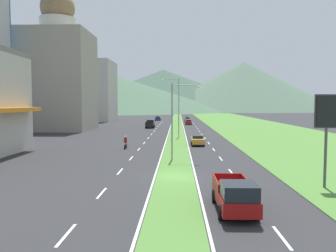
# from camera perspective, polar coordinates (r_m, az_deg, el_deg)

# --- Properties ---
(ground_plane) EXTENTS (600.00, 600.00, 0.00)m
(ground_plane) POSITION_cam_1_polar(r_m,az_deg,el_deg) (28.62, 1.23, -8.75)
(ground_plane) COLOR #2D2D30
(grass_median) EXTENTS (3.20, 240.00, 0.06)m
(grass_median) POSITION_cam_1_polar(r_m,az_deg,el_deg) (88.14, 1.55, -0.14)
(grass_median) COLOR #518438
(grass_median) RESTS_ON ground_plane
(grass_verge_right) EXTENTS (24.00, 240.00, 0.06)m
(grass_verge_right) POSITION_cam_1_polar(r_m,az_deg,el_deg) (90.47, 14.71, -0.16)
(grass_verge_right) COLOR #518438
(grass_verge_right) RESTS_ON ground_plane
(lane_dash_left_1) EXTENTS (0.16, 2.80, 0.01)m
(lane_dash_left_1) POSITION_cam_1_polar(r_m,az_deg,el_deg) (17.37, -17.05, -17.42)
(lane_dash_left_1) COLOR silver
(lane_dash_left_1) RESTS_ON ground_plane
(lane_dash_left_2) EXTENTS (0.16, 2.80, 0.01)m
(lane_dash_left_2) POSITION_cam_1_polar(r_m,az_deg,el_deg) (24.13, -11.31, -11.22)
(lane_dash_left_2) COLOR silver
(lane_dash_left_2) RESTS_ON ground_plane
(lane_dash_left_3) EXTENTS (0.16, 2.80, 0.01)m
(lane_dash_left_3) POSITION_cam_1_polar(r_m,az_deg,el_deg) (31.17, -8.24, -7.72)
(lane_dash_left_3) COLOR silver
(lane_dash_left_3) RESTS_ON ground_plane
(lane_dash_left_4) EXTENTS (0.16, 2.80, 0.01)m
(lane_dash_left_4) POSITION_cam_1_polar(r_m,az_deg,el_deg) (38.34, -6.33, -5.51)
(lane_dash_left_4) COLOR silver
(lane_dash_left_4) RESTS_ON ground_plane
(lane_dash_left_5) EXTENTS (0.16, 2.80, 0.01)m
(lane_dash_left_5) POSITION_cam_1_polar(r_m,az_deg,el_deg) (45.58, -5.03, -4.00)
(lane_dash_left_5) COLOR silver
(lane_dash_left_5) RESTS_ON ground_plane
(lane_dash_left_6) EXTENTS (0.16, 2.80, 0.01)m
(lane_dash_left_6) POSITION_cam_1_polar(r_m,az_deg,el_deg) (52.86, -4.10, -2.90)
(lane_dash_left_6) COLOR silver
(lane_dash_left_6) RESTS_ON ground_plane
(lane_dash_left_7) EXTENTS (0.16, 2.80, 0.01)m
(lane_dash_left_7) POSITION_cam_1_polar(r_m,az_deg,el_deg) (60.17, -3.39, -2.06)
(lane_dash_left_7) COLOR silver
(lane_dash_left_7) RESTS_ON ground_plane
(lane_dash_left_8) EXTENTS (0.16, 2.80, 0.01)m
(lane_dash_left_8) POSITION_cam_1_polar(r_m,az_deg,el_deg) (67.49, -2.84, -1.41)
(lane_dash_left_8) COLOR silver
(lane_dash_left_8) RESTS_ON ground_plane
(lane_dash_left_9) EXTENTS (0.16, 2.80, 0.01)m
(lane_dash_left_9) POSITION_cam_1_polar(r_m,az_deg,el_deg) (74.82, -2.39, -0.88)
(lane_dash_left_9) COLOR silver
(lane_dash_left_9) RESTS_ON ground_plane
(lane_dash_left_10) EXTENTS (0.16, 2.80, 0.01)m
(lane_dash_left_10) POSITION_cam_1_polar(r_m,az_deg,el_deg) (82.17, -2.02, -0.45)
(lane_dash_left_10) COLOR silver
(lane_dash_left_10) RESTS_ON ground_plane
(lane_dash_left_11) EXTENTS (0.16, 2.80, 0.01)m
(lane_dash_left_11) POSITION_cam_1_polar(r_m,az_deg,el_deg) (89.52, -1.72, -0.09)
(lane_dash_left_11) COLOR silver
(lane_dash_left_11) RESTS_ON ground_plane
(lane_dash_left_12) EXTENTS (0.16, 2.80, 0.01)m
(lane_dash_left_12) POSITION_cam_1_polar(r_m,az_deg,el_deg) (96.87, -1.46, 0.22)
(lane_dash_left_12) COLOR silver
(lane_dash_left_12) RESTS_ON ground_plane
(lane_dash_left_13) EXTENTS (0.16, 2.80, 0.01)m
(lane_dash_left_13) POSITION_cam_1_polar(r_m,az_deg,el_deg) (104.23, -1.24, 0.48)
(lane_dash_left_13) COLOR silver
(lane_dash_left_13) RESTS_ON ground_plane
(lane_dash_left_14) EXTENTS (0.16, 2.80, 0.01)m
(lane_dash_left_14) POSITION_cam_1_polar(r_m,az_deg,el_deg) (111.59, -1.04, 0.71)
(lane_dash_left_14) COLOR silver
(lane_dash_left_14) RESTS_ON ground_plane
(lane_dash_right_1) EXTENTS (0.16, 2.80, 0.01)m
(lane_dash_right_1) POSITION_cam_1_polar(r_m,az_deg,el_deg) (17.24, 18.94, -17.63)
(lane_dash_right_1) COLOR silver
(lane_dash_right_1) RESTS_ON ground_plane
(lane_dash_right_2) EXTENTS (0.16, 2.80, 0.01)m
(lane_dash_right_2) POSITION_cam_1_polar(r_m,az_deg,el_deg) (24.04, 13.63, -11.31)
(lane_dash_right_2) COLOR silver
(lane_dash_right_2) RESTS_ON ground_plane
(lane_dash_right_3) EXTENTS (0.16, 2.80, 0.01)m
(lane_dash_right_3) POSITION_cam_1_polar(r_m,az_deg,el_deg) (31.10, 10.79, -7.78)
(lane_dash_right_3) COLOR silver
(lane_dash_right_3) RESTS_ON ground_plane
(lane_dash_right_4) EXTENTS (0.16, 2.80, 0.01)m
(lane_dash_right_4) POSITION_cam_1_polar(r_m,az_deg,el_deg) (38.29, 9.04, -5.55)
(lane_dash_right_4) COLOR silver
(lane_dash_right_4) RESTS_ON ground_plane
(lane_dash_right_5) EXTENTS (0.16, 2.80, 0.01)m
(lane_dash_right_5) POSITION_cam_1_polar(r_m,az_deg,el_deg) (45.54, 7.85, -4.03)
(lane_dash_right_5) COLOR silver
(lane_dash_right_5) RESTS_ON ground_plane
(lane_dash_right_6) EXTENTS (0.16, 2.80, 0.01)m
(lane_dash_right_6) POSITION_cam_1_polar(r_m,az_deg,el_deg) (52.82, 6.99, -2.92)
(lane_dash_right_6) COLOR silver
(lane_dash_right_6) RESTS_ON ground_plane
(lane_dash_right_7) EXTENTS (0.16, 2.80, 0.01)m
(lane_dash_right_7) POSITION_cam_1_polar(r_m,az_deg,el_deg) (60.13, 6.34, -2.08)
(lane_dash_right_7) COLOR silver
(lane_dash_right_7) RESTS_ON ground_plane
(lane_dash_right_8) EXTENTS (0.16, 2.80, 0.01)m
(lane_dash_right_8) POSITION_cam_1_polar(r_m,az_deg,el_deg) (67.46, 5.84, -1.43)
(lane_dash_right_8) COLOR silver
(lane_dash_right_8) RESTS_ON ground_plane
(lane_dash_right_9) EXTENTS (0.16, 2.80, 0.01)m
(lane_dash_right_9) POSITION_cam_1_polar(r_m,az_deg,el_deg) (74.79, 5.43, -0.90)
(lane_dash_right_9) COLOR silver
(lane_dash_right_9) RESTS_ON ground_plane
(lane_dash_right_10) EXTENTS (0.16, 2.80, 0.01)m
(lane_dash_right_10) POSITION_cam_1_polar(r_m,az_deg,el_deg) (82.14, 5.09, -0.47)
(lane_dash_right_10) COLOR silver
(lane_dash_right_10) RESTS_ON ground_plane
(lane_dash_right_11) EXTENTS (0.16, 2.80, 0.01)m
(lane_dash_right_11) POSITION_cam_1_polar(r_m,az_deg,el_deg) (89.49, 4.81, -0.10)
(lane_dash_right_11) COLOR silver
(lane_dash_right_11) RESTS_ON ground_plane
(lane_dash_right_12) EXTENTS (0.16, 2.80, 0.01)m
(lane_dash_right_12) POSITION_cam_1_polar(r_m,az_deg,el_deg) (96.85, 4.58, 0.20)
(lane_dash_right_12) COLOR silver
(lane_dash_right_12) RESTS_ON ground_plane
(lane_dash_right_13) EXTENTS (0.16, 2.80, 0.01)m
(lane_dash_right_13) POSITION_cam_1_polar(r_m,az_deg,el_deg) (104.21, 4.37, 0.47)
(lane_dash_right_13) COLOR silver
(lane_dash_right_13) RESTS_ON ground_plane
(lane_dash_right_14) EXTENTS (0.16, 2.80, 0.01)m
(lane_dash_right_14) POSITION_cam_1_polar(r_m,az_deg,el_deg) (111.57, 4.20, 0.70)
(lane_dash_right_14) COLOR silver
(lane_dash_right_14) RESTS_ON ground_plane
(edge_line_median_left) EXTENTS (0.16, 240.00, 0.01)m
(edge_line_median_left) POSITION_cam_1_polar(r_m,az_deg,el_deg) (88.16, 0.41, -0.15)
(edge_line_median_left) COLOR silver
(edge_line_median_left) RESTS_ON ground_plane
(edge_line_median_right) EXTENTS (0.16, 240.00, 0.01)m
(edge_line_median_right) POSITION_cam_1_polar(r_m,az_deg,el_deg) (88.15, 2.68, -0.15)
(edge_line_median_right) COLOR silver
(edge_line_median_right) RESTS_ON ground_plane
(domed_building) EXTENTS (14.67, 14.67, 32.06)m
(domed_building) POSITION_cam_1_polar(r_m,az_deg,el_deg) (82.38, -18.19, 8.60)
(domed_building) COLOR #9E9384
(domed_building) RESTS_ON ground_plane
(midrise_colored) EXTENTS (17.30, 17.30, 20.99)m
(midrise_colored) POSITION_cam_1_polar(r_m,az_deg,el_deg) (121.27, -13.43, 5.82)
(midrise_colored) COLOR #B7B2A8
(midrise_colored) RESTS_ON ground_plane
(hill_far_left) EXTENTS (197.00, 197.00, 30.38)m
(hill_far_left) POSITION_cam_1_polar(r_m,az_deg,el_deg) (270.10, -10.67, 5.75)
(hill_far_left) COLOR #47664C
(hill_far_left) RESTS_ON ground_plane
(hill_far_center) EXTENTS (204.65, 204.65, 38.62)m
(hill_far_center) POSITION_cam_1_polar(r_m,az_deg,el_deg) (323.40, -0.76, 6.24)
(hill_far_center) COLOR #3D5647
(hill_far_center) RESTS_ON ground_plane
(hill_far_right) EXTENTS (158.66, 158.66, 42.15)m
(hill_far_right) POSITION_cam_1_polar(r_m,az_deg,el_deg) (299.10, 12.85, 6.67)
(hill_far_right) COLOR #516B56
(hill_far_right) RESTS_ON ground_plane
(street_lamp_near) EXTENTS (3.16, 0.47, 8.42)m
(street_lamp_near) POSITION_cam_1_polar(r_m,az_deg,el_deg) (36.21, 1.30, 1.77)
(street_lamp_near) COLOR #99999E
(street_lamp_near) RESTS_ON ground_plane
(street_lamp_mid) EXTENTS (3.23, 0.28, 10.82)m
(street_lamp_mid) POSITION_cam_1_polar(r_m,az_deg,el_deg) (60.57, 1.56, 3.82)
(street_lamp_mid) COLOR #99999E
(street_lamp_mid) RESTS_ON ground_plane
(car_0) EXTENTS (1.94, 4.03, 1.48)m
(car_0) POSITION_cam_1_polar(r_m,az_deg,el_deg) (49.82, 5.09, -2.44)
(car_0) COLOR #C6842D
(car_0) RESTS_ON ground_plane
(car_1) EXTENTS (1.92, 4.41, 1.48)m
(car_1) POSITION_cam_1_polar(r_m,az_deg,el_deg) (111.82, 3.35, 1.09)
(car_1) COLOR #B2B2B7
(car_1) RESTS_ON ground_plane
(car_2) EXTENTS (1.87, 4.76, 1.46)m
(car_2) POSITION_cam_1_polar(r_m,az_deg,el_deg) (120.46, 3.27, 1.29)
(car_2) COLOR yellow
(car_2) RESTS_ON ground_plane
(car_3) EXTENTS (1.87, 4.27, 1.44)m
(car_3) POSITION_cam_1_polar(r_m,az_deg,el_deg) (97.66, 3.52, 0.68)
(car_3) COLOR maroon
(car_3) RESTS_ON ground_plane
(car_4) EXTENTS (1.86, 4.63, 1.52)m
(car_4) POSITION_cam_1_polar(r_m,az_deg,el_deg) (120.73, -1.75, 1.32)
(car_4) COLOR navy
(car_4) RESTS_ON ground_plane
(pickup_truck_0) EXTENTS (2.18, 5.40, 2.00)m
(pickup_truck_0) POSITION_cam_1_polar(r_m,az_deg,el_deg) (19.87, 11.41, -11.61)
(pickup_truck_0) COLOR maroon
(pickup_truck_0) RESTS_ON ground_plane
(pickup_truck_1) EXTENTS (2.18, 5.40, 2.00)m
(pickup_truck_1) POSITION_cam_1_polar(r_m,az_deg,el_deg) (85.00, -3.07, 0.35)
(pickup_truck_1) COLOR black
(pickup_truck_1) RESTS_ON ground_plane
(motorcycle_rider) EXTENTS (0.36, 2.00, 1.80)m
(motorcycle_rider) POSITION_cam_1_polar(r_m,az_deg,el_deg) (46.35, -7.29, -2.96)
(motorcycle_rider) COLOR black
(motorcycle_rider) RESTS_ON ground_plane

